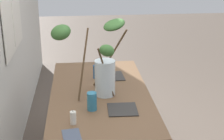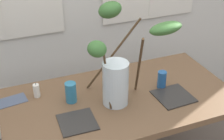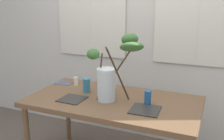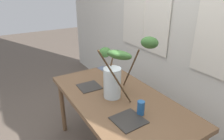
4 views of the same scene
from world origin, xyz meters
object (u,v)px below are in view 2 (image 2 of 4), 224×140
(vase_with_branches, at_px, (120,62))
(plate_square_right, at_px, (173,96))
(dining_table, at_px, (120,105))
(drinking_glass_blue_right, at_px, (162,80))
(drinking_glass_blue_left, at_px, (71,92))
(pillar_candle, at_px, (37,91))
(plate_square_left, at_px, (77,122))

(vase_with_branches, distance_m, plate_square_right, 0.46)
(dining_table, bearing_deg, drinking_glass_blue_right, 1.96)
(drinking_glass_blue_left, bearing_deg, pillar_candle, 145.33)
(drinking_glass_blue_right, distance_m, plate_square_right, 0.15)
(drinking_glass_blue_right, relative_size, pillar_candle, 1.17)
(dining_table, xyz_separation_m, plate_square_left, (-0.34, -0.15, 0.07))
(vase_with_branches, distance_m, pillar_candle, 0.61)
(pillar_candle, bearing_deg, dining_table, -23.09)
(dining_table, height_order, drinking_glass_blue_left, drinking_glass_blue_left)
(vase_with_branches, height_order, plate_square_left, vase_with_branches)
(drinking_glass_blue_left, xyz_separation_m, drinking_glass_blue_right, (0.64, -0.07, -0.01))
(vase_with_branches, bearing_deg, plate_square_left, -156.23)
(dining_table, xyz_separation_m, pillar_candle, (-0.52, 0.22, 0.11))
(plate_square_right, bearing_deg, vase_with_branches, 159.25)
(vase_with_branches, xyz_separation_m, pillar_candle, (-0.52, 0.22, -0.23))
(dining_table, height_order, plate_square_left, plate_square_left)
(drinking_glass_blue_left, bearing_deg, vase_with_branches, -13.72)
(dining_table, relative_size, drinking_glass_blue_right, 12.55)
(vase_with_branches, xyz_separation_m, drinking_glass_blue_right, (0.33, 0.01, -0.21))
(dining_table, distance_m, drinking_glass_blue_left, 0.36)
(drinking_glass_blue_right, relative_size, plate_square_right, 0.52)
(vase_with_branches, relative_size, pillar_candle, 6.44)
(dining_table, xyz_separation_m, vase_with_branches, (0.00, 0.00, 0.34))
(vase_with_branches, relative_size, plate_square_right, 2.88)
(plate_square_left, relative_size, pillar_candle, 2.08)
(drinking_glass_blue_right, distance_m, plate_square_left, 0.69)
(plate_square_right, bearing_deg, drinking_glass_blue_right, 97.31)
(pillar_candle, bearing_deg, vase_with_branches, -22.72)
(plate_square_left, relative_size, plate_square_right, 0.93)
(drinking_glass_blue_right, xyz_separation_m, pillar_candle, (-0.85, 0.21, -0.02))
(vase_with_branches, bearing_deg, dining_table, -91.17)
(vase_with_branches, xyz_separation_m, drinking_glass_blue_left, (-0.32, 0.08, -0.21))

